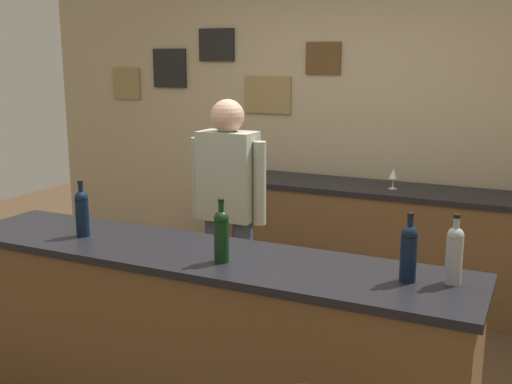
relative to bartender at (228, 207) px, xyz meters
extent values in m
plane|color=#4C3823|center=(0.27, -0.44, -0.94)|extent=(10.00, 10.00, 0.00)
cube|color=tan|center=(0.27, 1.59, 0.46)|extent=(6.00, 0.06, 2.80)
cube|color=#997F4C|center=(-1.93, 1.55, 0.69)|extent=(0.31, 0.02, 0.30)
cube|color=black|center=(-1.43, 1.55, 0.83)|extent=(0.35, 0.02, 0.35)
cube|color=black|center=(-0.93, 1.55, 1.04)|extent=(0.35, 0.02, 0.28)
cube|color=#997F4C|center=(-0.43, 1.55, 0.62)|extent=(0.43, 0.02, 0.32)
cube|color=brown|center=(0.07, 1.55, 0.93)|extent=(0.30, 0.02, 0.26)
cube|color=brown|center=(0.27, -0.84, -0.50)|extent=(2.71, 0.57, 0.88)
cube|color=black|center=(0.27, -0.84, -0.04)|extent=(2.76, 0.60, 0.04)
cube|color=brown|center=(0.67, 1.21, -0.51)|extent=(2.80, 0.53, 0.86)
cube|color=black|center=(0.67, 1.21, -0.06)|extent=(2.86, 0.56, 0.04)
cylinder|color=#384766|center=(0.10, 0.00, -0.51)|extent=(0.13, 0.13, 0.86)
cylinder|color=#384766|center=(-0.10, 0.00, -0.51)|extent=(0.13, 0.13, 0.86)
cube|color=#9EA38E|center=(0.00, 0.00, 0.20)|extent=(0.36, 0.20, 0.56)
sphere|color=tan|center=(0.00, 0.00, 0.58)|extent=(0.21, 0.21, 0.21)
cylinder|color=#9EA38E|center=(0.22, 0.00, 0.17)|extent=(0.08, 0.08, 0.52)
cylinder|color=#9EA38E|center=(-0.22, 0.00, 0.17)|extent=(0.08, 0.08, 0.52)
cylinder|color=black|center=(-0.43, -0.86, 0.08)|extent=(0.07, 0.07, 0.20)
sphere|color=black|center=(-0.43, -0.86, 0.20)|extent=(0.07, 0.07, 0.07)
cylinder|color=black|center=(-0.43, -0.86, 0.23)|extent=(0.03, 0.03, 0.09)
cylinder|color=black|center=(-0.43, -0.86, 0.28)|extent=(0.03, 0.03, 0.02)
cylinder|color=black|center=(0.45, -0.92, 0.08)|extent=(0.07, 0.07, 0.20)
sphere|color=black|center=(0.45, -0.92, 0.20)|extent=(0.07, 0.07, 0.07)
cylinder|color=black|center=(0.45, -0.92, 0.23)|extent=(0.03, 0.03, 0.09)
cylinder|color=black|center=(0.45, -0.92, 0.28)|extent=(0.03, 0.03, 0.02)
cylinder|color=black|center=(1.30, -0.80, 0.08)|extent=(0.07, 0.07, 0.20)
sphere|color=black|center=(1.30, -0.80, 0.20)|extent=(0.07, 0.07, 0.07)
cylinder|color=black|center=(1.30, -0.80, 0.23)|extent=(0.03, 0.03, 0.09)
cylinder|color=black|center=(1.30, -0.80, 0.28)|extent=(0.03, 0.03, 0.02)
cylinder|color=#999E99|center=(1.48, -0.74, 0.08)|extent=(0.07, 0.07, 0.20)
sphere|color=#999E99|center=(1.48, -0.74, 0.20)|extent=(0.07, 0.07, 0.07)
cylinder|color=#999E99|center=(1.48, -0.74, 0.23)|extent=(0.03, 0.03, 0.09)
cylinder|color=black|center=(1.48, -0.74, 0.28)|extent=(0.03, 0.03, 0.02)
cylinder|color=silver|center=(-0.44, 1.17, -0.03)|extent=(0.06, 0.06, 0.00)
cylinder|color=silver|center=(-0.44, 1.17, 0.01)|extent=(0.01, 0.01, 0.07)
cone|color=silver|center=(-0.44, 1.17, 0.08)|extent=(0.07, 0.07, 0.08)
cylinder|color=silver|center=(0.78, 1.18, -0.03)|extent=(0.06, 0.06, 0.00)
cylinder|color=silver|center=(0.78, 1.18, 0.01)|extent=(0.01, 0.01, 0.07)
cone|color=silver|center=(0.78, 1.18, 0.08)|extent=(0.07, 0.07, 0.08)
camera|label=1|loc=(1.80, -3.36, 0.93)|focal=43.27mm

